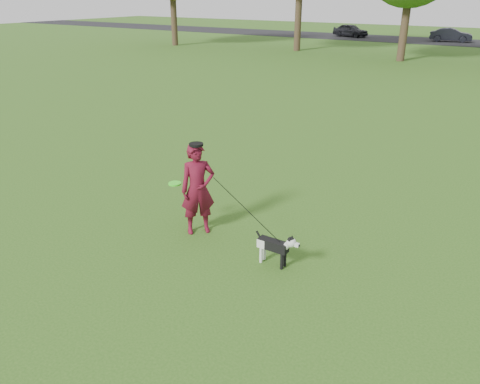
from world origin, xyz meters
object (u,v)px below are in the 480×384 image
Objects in this scene: dog at (277,245)px; car_left at (351,30)px; car_mid at (451,35)px; man at (198,189)px.

dog is 0.23× the size of car_left.
car_mid is at bearing -75.27° from car_left.
car_left is at bearing 81.38° from car_mid.
man reaches higher than car_left.
dog is 42.11m from car_left.
car_mid is at bearing 96.73° from dog.
car_mid reaches higher than dog.
dog is 0.23× the size of car_mid.
man is 0.49× the size of car_mid.
dog is (1.73, -0.25, -0.47)m from man.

